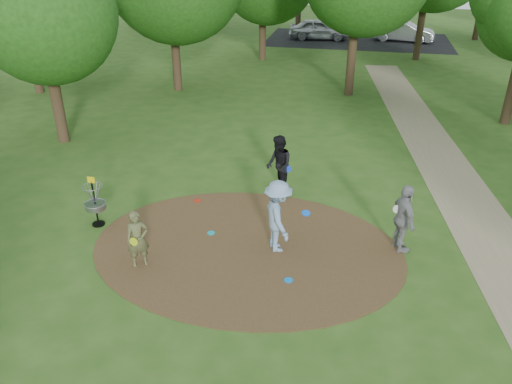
# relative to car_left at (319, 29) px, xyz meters

# --- Properties ---
(ground) EXTENTS (100.00, 100.00, 0.00)m
(ground) POSITION_rel_car_left_xyz_m (1.05, -29.57, -0.78)
(ground) COLOR #2D5119
(ground) RESTS_ON ground
(dirt_clearing) EXTENTS (8.40, 8.40, 0.02)m
(dirt_clearing) POSITION_rel_car_left_xyz_m (1.05, -29.57, -0.77)
(dirt_clearing) COLOR #47301C
(dirt_clearing) RESTS_ON ground
(footpath) EXTENTS (7.55, 39.89, 0.01)m
(footpath) POSITION_rel_car_left_xyz_m (7.55, -27.57, -0.77)
(footpath) COLOR #8C7A5B
(footpath) RESTS_ON ground
(parking_lot) EXTENTS (14.00, 8.00, 0.01)m
(parking_lot) POSITION_rel_car_left_xyz_m (3.05, 0.43, -0.77)
(parking_lot) COLOR black
(parking_lot) RESTS_ON ground
(player_observer_with_disc) EXTENTS (0.67, 0.61, 1.54)m
(player_observer_with_disc) POSITION_rel_car_left_xyz_m (-1.45, -30.85, -0.01)
(player_observer_with_disc) COLOR brown
(player_observer_with_disc) RESTS_ON ground
(player_throwing_with_disc) EXTENTS (1.49, 1.49, 2.01)m
(player_throwing_with_disc) POSITION_rel_car_left_xyz_m (1.85, -29.42, 0.23)
(player_throwing_with_disc) COLOR #81A0C0
(player_throwing_with_disc) RESTS_ON ground
(player_walking_with_disc) EXTENTS (1.08, 1.17, 1.93)m
(player_walking_with_disc) POSITION_rel_car_left_xyz_m (1.32, -26.15, 0.18)
(player_walking_with_disc) COLOR black
(player_walking_with_disc) RESTS_ON ground
(player_waiting_with_disc) EXTENTS (0.86, 1.22, 1.92)m
(player_waiting_with_disc) POSITION_rel_car_left_xyz_m (5.05, -28.78, 0.18)
(player_waiting_with_disc) COLOR gray
(player_waiting_with_disc) RESTS_ON ground
(disc_ground_cyan) EXTENTS (0.22, 0.22, 0.02)m
(disc_ground_cyan) POSITION_rel_car_left_xyz_m (-0.10, -29.07, -0.75)
(disc_ground_cyan) COLOR #16A4B4
(disc_ground_cyan) RESTS_ON dirt_clearing
(disc_ground_blue) EXTENTS (0.22, 0.22, 0.02)m
(disc_ground_blue) POSITION_rel_car_left_xyz_m (2.36, -30.74, -0.75)
(disc_ground_blue) COLOR #0D78DD
(disc_ground_blue) RESTS_ON dirt_clearing
(disc_ground_red) EXTENTS (0.22, 0.22, 0.02)m
(disc_ground_red) POSITION_rel_car_left_xyz_m (-1.07, -27.33, -0.75)
(disc_ground_red) COLOR red
(disc_ground_red) RESTS_ON dirt_clearing
(car_left) EXTENTS (4.74, 2.32, 1.56)m
(car_left) POSITION_rel_car_left_xyz_m (0.00, 0.00, 0.00)
(car_left) COLOR #B6B8BF
(car_left) RESTS_ON ground
(car_right) EXTENTS (4.78, 2.38, 1.51)m
(car_right) POSITION_rel_car_left_xyz_m (6.44, 0.52, -0.03)
(car_right) COLOR #B7B9C0
(car_right) RESTS_ON ground
(disc_golf_basket) EXTENTS (0.63, 0.63, 1.54)m
(disc_golf_basket) POSITION_rel_car_left_xyz_m (-3.45, -29.27, 0.10)
(disc_golf_basket) COLOR black
(disc_golf_basket) RESTS_ON ground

